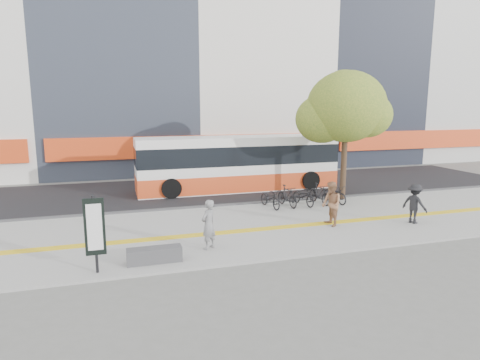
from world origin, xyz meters
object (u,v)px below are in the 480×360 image
object	(u,v)px
bench	(154,255)
seated_woman	(208,224)
pedestrian_tan	(331,204)
pedestrian_dark	(415,204)
street_tree	(344,108)
bus	(238,165)
signboard	(95,228)

from	to	relation	value
bench	seated_woman	size ratio (longest dim) A/B	0.98
pedestrian_tan	pedestrian_dark	bearing A→B (deg)	80.63
street_tree	pedestrian_tan	bearing A→B (deg)	-124.78
seated_woman	bus	bearing A→B (deg)	-150.57
signboard	pedestrian_dark	bearing A→B (deg)	7.39
bench	street_tree	world-z (taller)	street_tree
seated_woman	bench	bearing A→B (deg)	-17.27
pedestrian_tan	pedestrian_dark	distance (m)	3.38
bus	pedestrian_tan	size ratio (longest dim) A/B	6.39
bus	pedestrian_tan	bearing A→B (deg)	-80.24
street_tree	pedestrian_dark	xyz separation A→B (m)	(0.42, -4.80, -3.65)
signboard	street_tree	world-z (taller)	street_tree
bench	pedestrian_tan	bearing A→B (deg)	15.04
seated_woman	pedestrian_tan	bearing A→B (deg)	154.82
signboard	pedestrian_dark	xyz separation A→B (m)	(11.80, 1.53, -0.50)
street_tree	pedestrian_tan	xyz separation A→B (m)	(-2.90, -4.17, -3.57)
seated_woman	pedestrian_dark	world-z (taller)	seated_woman
street_tree	bench	bearing A→B (deg)	-148.38
seated_woman	pedestrian_tan	size ratio (longest dim) A/B	0.95
bench	bus	world-z (taller)	bus
bench	pedestrian_dark	size ratio (longest dim) A/B	1.02
street_tree	pedestrian_tan	distance (m)	6.21
bench	signboard	xyz separation A→B (m)	(-1.60, -0.31, 1.06)
signboard	seated_woman	distance (m)	3.57
street_tree	seated_woman	distance (m)	10.26
pedestrian_dark	street_tree	bearing A→B (deg)	-15.69
pedestrian_tan	seated_woman	bearing A→B (deg)	-75.81
bench	signboard	bearing A→B (deg)	-169.19
pedestrian_dark	pedestrian_tan	bearing A→B (deg)	58.63
pedestrian_tan	pedestrian_dark	size ratio (longest dim) A/B	1.10
bench	pedestrian_tan	xyz separation A→B (m)	(6.88, 1.85, 0.64)
pedestrian_dark	seated_woman	bearing A→B (deg)	72.96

